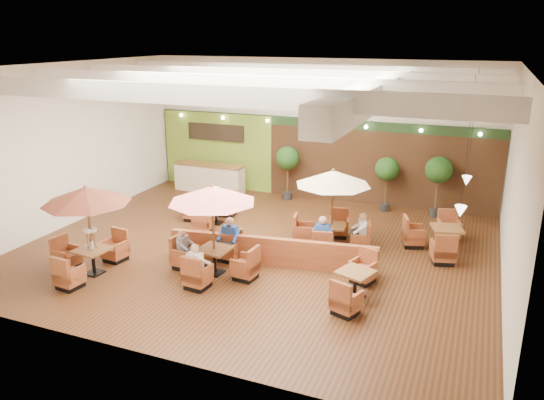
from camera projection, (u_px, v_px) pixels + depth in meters
The scene contains 17 objects.
room at pixel (279, 127), 16.28m from camera, with size 14.04×14.00×5.52m.
service_counter at pixel (209, 178), 22.29m from camera, with size 3.00×0.75×1.18m.
booth_divider at pixel (271, 252), 15.17m from camera, with size 6.06×0.18×0.84m, color brown.
table_0 at pixel (86, 211), 14.23m from camera, with size 2.46×2.55×2.57m.
table_1 at pixel (213, 213), 14.24m from camera, with size 2.56×2.56×2.59m.
table_2 at pixel (333, 194), 16.10m from camera, with size 2.56×2.56×2.52m.
table_3 at pixel (210, 211), 18.61m from camera, with size 1.70×2.49×1.50m.
table_4 at pixel (355, 285), 13.34m from camera, with size 1.04×2.57×0.91m.
table_5 at pixel (436, 239), 16.29m from camera, with size 1.92×2.74×0.97m.
topiary_0 at pixel (288, 160), 20.94m from camera, with size 0.93×0.93×2.16m.
topiary_1 at pixel (387, 171), 19.56m from camera, with size 0.89×0.89×2.06m.
topiary_2 at pixel (439, 172), 18.87m from camera, with size 0.96×0.96×2.24m.
diner_0 at pixel (197, 261), 13.71m from camera, with size 0.41×0.36×0.79m.
diner_1 at pixel (229, 236), 15.38m from camera, with size 0.42×0.34×0.86m.
diner_2 at pixel (184, 244), 14.89m from camera, with size 0.29×0.35×0.71m.
diner_3 at pixel (323, 233), 15.57m from camera, with size 0.44×0.37×0.86m.
diner_4 at pixel (361, 228), 16.07m from camera, with size 0.39×0.43×0.78m.
Camera 1 is at (6.11, -13.89, 6.39)m, focal length 35.00 mm.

